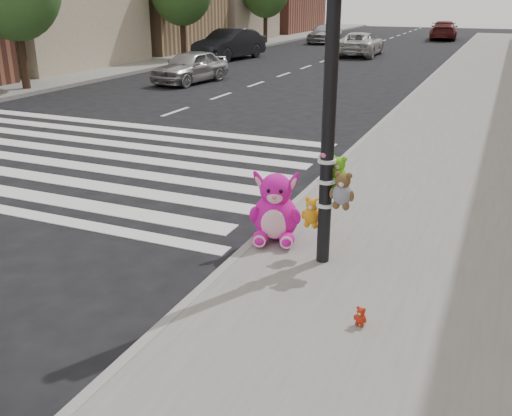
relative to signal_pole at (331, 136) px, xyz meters
The scene contains 12 objects.
ground 3.64m from the signal_pole, 145.27° to the right, with size 120.00×120.00×0.00m, color black.
sidewalk_far 24.36m from the signal_pole, 131.57° to the left, with size 6.00×80.00×0.14m, color slate.
curb_edge 8.42m from the signal_pole, 97.48° to the left, with size 0.12×80.00×0.15m, color gray.
crosswalk 8.07m from the signal_pole, 154.61° to the left, with size 11.00×6.00×0.01m, color silver, non-canonical shape.
signal_pole is the anchor object (origin of this frame).
pink_bunny 1.49m from the signal_pole, 156.64° to the left, with size 0.77×0.85×0.99m.
red_teddy 2.14m from the signal_pole, 59.53° to the right, with size 0.15×0.10×0.21m, color #B72712, non-canonical shape.
car_silver_far 16.63m from the signal_pole, 125.46° to the left, with size 1.47×3.66×1.25m, color #A6A6AA.
car_dark_far 24.82m from the signal_pole, 118.78° to the left, with size 1.66×4.75×1.56m, color black.
car_white_near 27.13m from the signal_pole, 102.97° to the left, with size 2.13×4.62×1.28m, color silver.
car_maroon_near 40.89m from the signal_pole, 94.42° to the left, with size 1.93×4.75×1.38m, color #4E1716.
car_silver_deep 35.72m from the signal_pole, 107.09° to the left, with size 1.62×4.03×1.37m, color #B0AFB4.
Camera 1 is at (4.42, -4.48, 3.29)m, focal length 40.00 mm.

